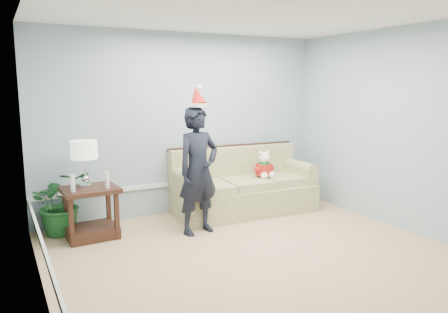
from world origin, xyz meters
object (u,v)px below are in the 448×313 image
side_table (91,218)px  houseplant (61,202)px  sofa (243,189)px  man (198,171)px  table_lamp (84,152)px  teddy_bear (264,168)px

side_table → houseplant: houseplant is taller
sofa → side_table: sofa is taller
houseplant → sofa: bearing=-4.6°
sofa → houseplant: bearing=178.2°
man → table_lamp: bearing=146.3°
sofa → man: man is taller
side_table → man: size_ratio=0.42×
side_table → teddy_bear: size_ratio=1.68×
side_table → houseplant: (-0.31, 0.33, 0.17)m
side_table → man: man is taller
side_table → table_lamp: size_ratio=1.20×
houseplant → teddy_bear: (2.94, -0.31, 0.25)m
man → teddy_bear: man is taller
teddy_bear → sofa: bearing=160.0°
sofa → teddy_bear: sofa is taller
houseplant → man: size_ratio=0.51×
side_table → teddy_bear: bearing=0.5°
table_lamp → man: 1.46m
table_lamp → man: (1.33, -0.53, -0.27)m
houseplant → teddy_bear: teddy_bear is taller
sofa → houseplant: size_ratio=2.57×
table_lamp → side_table: bearing=-64.1°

